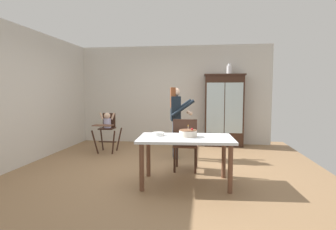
{
  "coord_description": "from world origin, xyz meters",
  "views": [
    {
      "loc": [
        0.87,
        -4.92,
        1.44
      ],
      "look_at": [
        0.11,
        0.7,
        0.95
      ],
      "focal_mm": 28.93,
      "sensor_mm": 36.0,
      "label": 1
    }
  ],
  "objects_px": {
    "adult_person": "(176,114)",
    "dining_table": "(186,143)",
    "birthday_cake": "(188,133)",
    "serving_bowl": "(159,134)",
    "ceramic_vase": "(229,70)",
    "china_cabinet": "(224,110)",
    "high_chair_with_toddler": "(107,125)",
    "dining_chair_far_side": "(185,141)"
  },
  "relations": [
    {
      "from": "ceramic_vase",
      "to": "birthday_cake",
      "type": "relative_size",
      "value": 0.96
    },
    {
      "from": "ceramic_vase",
      "to": "serving_bowl",
      "type": "height_order",
      "value": "ceramic_vase"
    },
    {
      "from": "high_chair_with_toddler",
      "to": "serving_bowl",
      "type": "height_order",
      "value": "high_chair_with_toddler"
    },
    {
      "from": "ceramic_vase",
      "to": "birthday_cake",
      "type": "height_order",
      "value": "ceramic_vase"
    },
    {
      "from": "ceramic_vase",
      "to": "birthday_cake",
      "type": "bearing_deg",
      "value": -105.81
    },
    {
      "from": "birthday_cake",
      "to": "serving_bowl",
      "type": "distance_m",
      "value": 0.48
    },
    {
      "from": "china_cabinet",
      "to": "dining_table",
      "type": "xyz_separation_m",
      "value": [
        -0.8,
        -3.15,
        -0.31
      ]
    },
    {
      "from": "dining_table",
      "to": "high_chair_with_toddler",
      "type": "bearing_deg",
      "value": 135.32
    },
    {
      "from": "adult_person",
      "to": "serving_bowl",
      "type": "bearing_deg",
      "value": 164.76
    },
    {
      "from": "adult_person",
      "to": "serving_bowl",
      "type": "relative_size",
      "value": 8.5
    },
    {
      "from": "birthday_cake",
      "to": "dining_chair_far_side",
      "type": "xyz_separation_m",
      "value": [
        -0.08,
        0.61,
        -0.24
      ]
    },
    {
      "from": "ceramic_vase",
      "to": "birthday_cake",
      "type": "xyz_separation_m",
      "value": [
        -0.88,
        -3.12,
        -1.22
      ]
    },
    {
      "from": "ceramic_vase",
      "to": "adult_person",
      "type": "distance_m",
      "value": 2.22
    },
    {
      "from": "dining_chair_far_side",
      "to": "china_cabinet",
      "type": "bearing_deg",
      "value": -107.83
    },
    {
      "from": "ceramic_vase",
      "to": "dining_table",
      "type": "bearing_deg",
      "value": -106.18
    },
    {
      "from": "birthday_cake",
      "to": "ceramic_vase",
      "type": "bearing_deg",
      "value": 74.19
    },
    {
      "from": "china_cabinet",
      "to": "high_chair_with_toddler",
      "type": "xyz_separation_m",
      "value": [
        -2.79,
        -1.18,
        -0.3
      ]
    },
    {
      "from": "china_cabinet",
      "to": "dining_table",
      "type": "height_order",
      "value": "china_cabinet"
    },
    {
      "from": "china_cabinet",
      "to": "serving_bowl",
      "type": "distance_m",
      "value": 3.31
    },
    {
      "from": "high_chair_with_toddler",
      "to": "dining_chair_far_side",
      "type": "bearing_deg",
      "value": -35.13
    },
    {
      "from": "china_cabinet",
      "to": "serving_bowl",
      "type": "bearing_deg",
      "value": -112.0
    },
    {
      "from": "birthday_cake",
      "to": "serving_bowl",
      "type": "xyz_separation_m",
      "value": [
        -0.47,
        0.05,
        -0.03
      ]
    },
    {
      "from": "high_chair_with_toddler",
      "to": "dining_chair_far_side",
      "type": "xyz_separation_m",
      "value": [
        1.95,
        -1.32,
        -0.1
      ]
    },
    {
      "from": "serving_bowl",
      "to": "china_cabinet",
      "type": "bearing_deg",
      "value": 68.0
    },
    {
      "from": "china_cabinet",
      "to": "high_chair_with_toddler",
      "type": "height_order",
      "value": "china_cabinet"
    },
    {
      "from": "adult_person",
      "to": "dining_table",
      "type": "height_order",
      "value": "adult_person"
    },
    {
      "from": "high_chair_with_toddler",
      "to": "dining_table",
      "type": "bearing_deg",
      "value": -45.62
    },
    {
      "from": "dining_table",
      "to": "serving_bowl",
      "type": "distance_m",
      "value": 0.47
    },
    {
      "from": "adult_person",
      "to": "birthday_cake",
      "type": "bearing_deg",
      "value": -178.41
    },
    {
      "from": "high_chair_with_toddler",
      "to": "dining_table",
      "type": "xyz_separation_m",
      "value": [
        2.0,
        -1.97,
        -0.01
      ]
    },
    {
      "from": "birthday_cake",
      "to": "serving_bowl",
      "type": "height_order",
      "value": "birthday_cake"
    },
    {
      "from": "birthday_cake",
      "to": "dining_chair_far_side",
      "type": "height_order",
      "value": "dining_chair_far_side"
    },
    {
      "from": "dining_table",
      "to": "serving_bowl",
      "type": "xyz_separation_m",
      "value": [
        -0.44,
        0.09,
        0.13
      ]
    },
    {
      "from": "high_chair_with_toddler",
      "to": "birthday_cake",
      "type": "distance_m",
      "value": 2.81
    },
    {
      "from": "serving_bowl",
      "to": "dining_chair_far_side",
      "type": "height_order",
      "value": "dining_chair_far_side"
    },
    {
      "from": "china_cabinet",
      "to": "birthday_cake",
      "type": "relative_size",
      "value": 6.77
    },
    {
      "from": "serving_bowl",
      "to": "dining_chair_far_side",
      "type": "relative_size",
      "value": 0.19
    },
    {
      "from": "ceramic_vase",
      "to": "adult_person",
      "type": "height_order",
      "value": "ceramic_vase"
    },
    {
      "from": "high_chair_with_toddler",
      "to": "dining_table",
      "type": "distance_m",
      "value": 2.81
    },
    {
      "from": "adult_person",
      "to": "dining_table",
      "type": "distance_m",
      "value": 1.71
    },
    {
      "from": "birthday_cake",
      "to": "serving_bowl",
      "type": "bearing_deg",
      "value": 174.29
    },
    {
      "from": "china_cabinet",
      "to": "ceramic_vase",
      "type": "bearing_deg",
      "value": 1.8
    }
  ]
}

